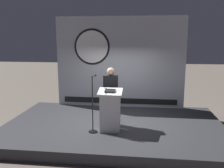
% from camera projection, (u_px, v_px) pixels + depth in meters
% --- Properties ---
extents(ground_plane, '(40.00, 40.00, 0.00)m').
position_uv_depth(ground_plane, '(114.00, 133.00, 7.26)').
color(ground_plane, '#6B6056').
extents(stage_platform, '(6.40, 4.00, 0.30)m').
position_uv_depth(stage_platform, '(114.00, 128.00, 7.23)').
color(stage_platform, '#333338').
rests_on(stage_platform, ground).
extents(banner_display, '(4.61, 0.12, 3.25)m').
position_uv_depth(banner_display, '(119.00, 62.00, 8.70)').
color(banner_display, '#B2B7C1').
rests_on(banner_display, stage_platform).
extents(podium, '(0.64, 0.50, 1.16)m').
position_uv_depth(podium, '(110.00, 111.00, 6.52)').
color(podium, silver).
rests_on(podium, stage_platform).
extents(speaker_person, '(0.40, 0.26, 1.68)m').
position_uv_depth(speaker_person, '(111.00, 96.00, 6.94)').
color(speaker_person, black).
rests_on(speaker_person, stage_platform).
extents(microphone_stand, '(0.24, 0.60, 1.53)m').
position_uv_depth(microphone_stand, '(93.00, 112.00, 6.49)').
color(microphone_stand, black).
rests_on(microphone_stand, stage_platform).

